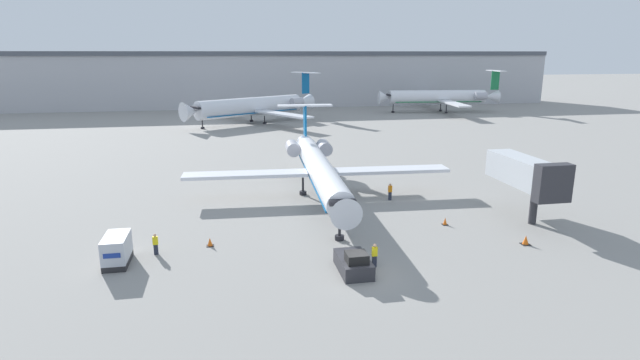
{
  "coord_description": "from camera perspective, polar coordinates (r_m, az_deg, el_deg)",
  "views": [
    {
      "loc": [
        -8.95,
        -31.93,
        15.53
      ],
      "look_at": [
        0.0,
        15.1,
        3.27
      ],
      "focal_mm": 28.0,
      "sensor_mm": 36.0,
      "label": 1
    }
  ],
  "objects": [
    {
      "name": "worker_by_wing",
      "position": [
        54.43,
        8.01,
        -1.27
      ],
      "size": [
        0.4,
        0.26,
        1.87
      ],
      "color": "#232838",
      "rests_on": "ground"
    },
    {
      "name": "airplane_parked_far_right",
      "position": [
        114.28,
        -7.62,
        8.34
      ],
      "size": [
        32.08,
        33.15,
        10.92
      ],
      "color": "silver",
      "rests_on": "ground"
    },
    {
      "name": "luggage_cart",
      "position": [
        40.86,
        -22.2,
        -7.42
      ],
      "size": [
        1.7,
        3.38,
        2.24
      ],
      "color": "#232326",
      "rests_on": "ground"
    },
    {
      "name": "ground_plane",
      "position": [
        36.62,
        4.5,
        -10.78
      ],
      "size": [
        600.0,
        600.0,
        0.0
      ],
      "primitive_type": "plane",
      "color": "gray"
    },
    {
      "name": "terminal_building",
      "position": [
        152.38,
        -7.54,
        11.4
      ],
      "size": [
        180.0,
        16.8,
        15.88
      ],
      "color": "#B2B2B7",
      "rests_on": "ground"
    },
    {
      "name": "traffic_cone_right",
      "position": [
        47.86,
        14.1,
        -4.61
      ],
      "size": [
        0.51,
        0.51,
        0.69
      ],
      "color": "black",
      "rests_on": "ground"
    },
    {
      "name": "jet_bridge",
      "position": [
        51.06,
        22.51,
        0.7
      ],
      "size": [
        3.2,
        9.8,
        6.19
      ],
      "color": "#2D2D33",
      "rests_on": "ground"
    },
    {
      "name": "traffic_cone_mid",
      "position": [
        45.19,
        22.45,
        -6.38
      ],
      "size": [
        0.71,
        0.71,
        0.78
      ],
      "color": "black",
      "rests_on": "ground"
    },
    {
      "name": "traffic_cone_left",
      "position": [
        42.48,
        -12.47,
        -6.95
      ],
      "size": [
        0.58,
        0.58,
        0.72
      ],
      "color": "black",
      "rests_on": "ground"
    },
    {
      "name": "airplane_parked_far_left",
      "position": [
        138.55,
        13.62,
        9.2
      ],
      "size": [
        32.78,
        34.08,
        10.93
      ],
      "color": "white",
      "rests_on": "ground"
    },
    {
      "name": "pushback_tug",
      "position": [
        36.88,
        3.86,
        -9.45
      ],
      "size": [
        2.15,
        4.06,
        1.79
      ],
      "color": "#2D2D33",
      "rests_on": "ground"
    },
    {
      "name": "airplane_main",
      "position": [
        54.96,
        -0.17,
        1.48
      ],
      "size": [
        29.52,
        31.99,
        8.72
      ],
      "color": "silver",
      "rests_on": "ground"
    },
    {
      "name": "worker_near_tug",
      "position": [
        37.59,
        6.25,
        -8.49
      ],
      "size": [
        0.4,
        0.26,
        1.86
      ],
      "color": "#232838",
      "rests_on": "ground"
    },
    {
      "name": "worker_on_apron",
      "position": [
        41.74,
        -18.29,
        -6.92
      ],
      "size": [
        0.4,
        0.24,
        1.73
      ],
      "color": "#232838",
      "rests_on": "ground"
    }
  ]
}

